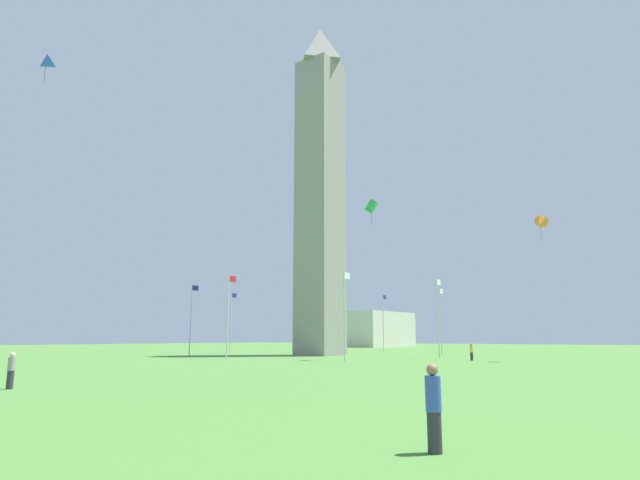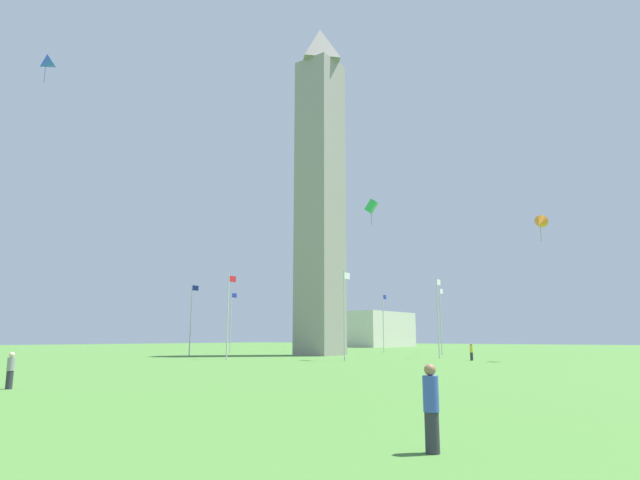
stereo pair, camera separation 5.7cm
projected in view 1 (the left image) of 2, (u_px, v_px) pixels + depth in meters
The scene contains 17 objects.
ground_plane at pixel (320, 355), 68.50m from camera, with size 260.00×260.00×0.00m, color #477A33.
obelisk_monument at pixel (320, 183), 72.58m from camera, with size 5.02×5.02×45.65m.
flagpole_n at pixel (383, 320), 82.35m from camera, with size 1.12×0.14×8.89m.
flagpole_ne at pixel (305, 321), 85.32m from camera, with size 1.12×0.14×8.89m.
flagpole_e at pixel (231, 320), 78.96m from camera, with size 1.12×0.14×8.89m.
flagpole_se at pixel (191, 316), 67.01m from camera, with size 1.12×0.14×8.89m.
flagpole_s at pixel (228, 313), 56.46m from camera, with size 1.12×0.14×8.89m.
flagpole_sw at pixel (345, 311), 53.49m from camera, with size 1.12×0.14×8.89m.
flagpole_w at pixel (438, 314), 59.85m from camera, with size 1.12×0.14×8.89m.
flagpole_nw at pixel (441, 318), 71.81m from camera, with size 1.12×0.14×8.89m.
person_yellow_shirt at pixel (471, 352), 53.37m from camera, with size 0.32×0.32×1.68m.
person_gray_shirt at pixel (11, 371), 24.04m from camera, with size 0.32×0.32×1.62m.
person_blue_shirt at pixel (434, 408), 10.82m from camera, with size 0.32×0.32×1.75m.
kite_orange_delta at pixel (540, 223), 53.54m from camera, with size 1.73×1.36×2.72m.
kite_green_box at pixel (371, 206), 57.52m from camera, with size 1.10×1.51×2.84m.
kite_blue_delta at pixel (46, 64), 58.39m from camera, with size 2.57×2.57×3.26m.
distant_building at pixel (375, 329), 131.48m from camera, with size 21.02×11.52×8.35m.
Camera 1 is at (-56.35, -41.58, 2.28)m, focal length 30.10 mm.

